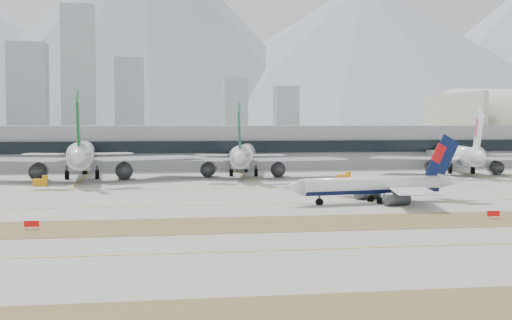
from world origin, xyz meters
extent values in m
plane|color=#A9A79E|center=(0.00, 0.00, 0.00)|extent=(3000.00, 3000.00, 0.00)
cube|color=brown|center=(0.00, -32.00, 0.02)|extent=(360.00, 18.00, 0.06)
cube|color=brown|center=(0.00, -85.00, 0.02)|extent=(360.00, 14.00, 0.06)
cube|color=yellow|center=(0.00, -5.00, 0.03)|extent=(360.00, 0.45, 0.04)
cube|color=yellow|center=(0.00, -55.00, 0.03)|extent=(360.00, 0.45, 0.04)
cube|color=yellow|center=(0.00, 30.00, 0.03)|extent=(360.00, 0.45, 0.04)
cylinder|color=white|center=(27.69, -6.15, 3.59)|extent=(29.98, 7.99, 3.26)
cube|color=black|center=(27.69, -6.15, 2.69)|extent=(29.31, 7.41, 1.47)
cone|color=white|center=(10.71, -8.90, 3.59)|extent=(5.02, 3.95, 3.26)
cone|color=white|center=(45.70, -3.24, 4.00)|extent=(7.07, 4.28, 3.26)
cube|color=white|center=(30.04, 3.39, 3.10)|extent=(14.64, 17.58, 0.20)
cube|color=white|center=(43.79, 0.75, 4.24)|extent=(4.67, 5.39, 0.13)
cylinder|color=#3F4247|center=(28.87, 0.15, 1.31)|extent=(5.30, 3.21, 2.45)
cube|color=#3F4247|center=(28.87, 0.15, 2.28)|extent=(2.08, 0.57, 1.14)
cube|color=white|center=(32.93, -14.47, 3.10)|extent=(10.75, 17.32, 0.20)
cube|color=white|center=(45.15, -7.63, 4.24)|extent=(3.57, 4.96, 0.13)
cylinder|color=#3F4247|center=(30.80, -11.76, 1.31)|extent=(5.30, 3.21, 2.45)
cube|color=#3F4247|center=(30.80, -11.76, 2.28)|extent=(2.08, 0.57, 1.14)
cube|color=#0A1643|center=(43.65, -3.57, 8.55)|extent=(8.00, 1.58, 10.22)
cube|color=red|center=(42.83, -3.70, 9.65)|extent=(3.65, 0.94, 4.38)
cylinder|color=#3F4247|center=(16.50, -7.96, 0.98)|extent=(0.39, 0.39, 1.96)
cylinder|color=black|center=(16.50, -7.96, 0.57)|extent=(1.54, 0.80, 1.47)
cylinder|color=#3F4247|center=(28.85, -8.11, 0.98)|extent=(0.39, 0.39, 1.96)
cylinder|color=black|center=(28.85, -8.11, 0.57)|extent=(1.54, 0.80, 1.47)
cylinder|color=#3F4247|center=(28.17, -3.93, 0.98)|extent=(0.39, 0.39, 1.96)
cylinder|color=black|center=(28.17, -3.93, 0.57)|extent=(1.54, 0.80, 1.47)
cylinder|color=white|center=(-33.98, 66.31, 7.07)|extent=(8.57, 48.84, 6.43)
cube|color=slate|center=(-33.98, 66.31, 5.30)|extent=(7.57, 47.83, 2.89)
cone|color=white|center=(-35.22, 94.29, 7.07)|extent=(6.75, 7.70, 6.43)
cone|color=white|center=(-32.67, 36.63, 7.88)|extent=(6.90, 11.07, 6.43)
cube|color=white|center=(-16.33, 59.95, 6.11)|extent=(33.95, 25.68, 0.39)
cube|color=white|center=(-24.41, 39.03, 8.36)|extent=(10.09, 7.58, 0.26)
cylinder|color=#3F4247|center=(-22.25, 62.90, 2.57)|extent=(5.18, 8.31, 4.82)
cube|color=#3F4247|center=(-22.25, 62.90, 4.50)|extent=(0.63, 3.39, 2.25)
cube|color=white|center=(-51.01, 58.41, 6.11)|extent=(33.81, 23.62, 0.39)
cube|color=white|center=(-41.11, 38.29, 8.36)|extent=(9.93, 6.95, 0.26)
cylinder|color=#3F4247|center=(-45.37, 61.88, 2.57)|extent=(5.18, 8.31, 4.82)
cube|color=#3F4247|center=(-45.37, 61.88, 4.50)|extent=(0.63, 3.39, 2.25)
cube|color=#0B531B|center=(-32.82, 40.01, 15.51)|extent=(1.17, 13.46, 17.24)
cube|color=orange|center=(-32.88, 41.35, 17.39)|extent=(0.97, 6.09, 7.38)
cylinder|color=#3F4247|center=(-34.80, 84.76, 1.93)|extent=(0.77, 0.77, 3.86)
cylinder|color=black|center=(-34.80, 84.76, 1.13)|extent=(1.25, 2.94, 2.89)
cylinder|color=#3F4247|center=(-38.10, 64.77, 1.93)|extent=(0.77, 0.77, 3.86)
cylinder|color=black|center=(-38.10, 64.77, 1.13)|extent=(1.25, 2.94, 2.89)
cylinder|color=#3F4247|center=(-29.75, 65.14, 1.93)|extent=(0.77, 0.77, 3.86)
cylinder|color=black|center=(-29.75, 65.14, 1.13)|extent=(1.25, 2.94, 2.89)
cylinder|color=white|center=(13.17, 69.70, 6.29)|extent=(13.89, 43.52, 5.72)
cube|color=slate|center=(13.17, 69.70, 4.72)|extent=(12.88, 42.51, 2.57)
cone|color=white|center=(17.94, 94.15, 6.29)|extent=(6.88, 7.58, 5.72)
cone|color=white|center=(8.11, 43.77, 7.00)|extent=(7.45, 10.52, 5.72)
cube|color=white|center=(27.11, 60.51, 5.43)|extent=(29.34, 17.57, 0.34)
cube|color=white|center=(15.75, 44.11, 7.43)|extent=(8.46, 5.14, 0.23)
cylinder|color=#3F4247|center=(22.60, 64.30, 2.29)|extent=(5.59, 7.89, 4.29)
cube|color=#3F4247|center=(22.60, 64.30, 4.00)|extent=(1.00, 3.03, 2.00)
cube|color=white|center=(-3.20, 66.42, 5.43)|extent=(29.87, 25.51, 0.34)
cube|color=white|center=(1.16, 46.96, 7.43)|extent=(9.04, 7.56, 0.23)
cylinder|color=#3F4247|center=(2.40, 68.24, 2.29)|extent=(5.59, 7.89, 4.29)
cube|color=#3F4247|center=(2.40, 68.24, 4.00)|extent=(1.00, 3.03, 2.00)
cube|color=#12513C|center=(8.69, 46.72, 13.79)|extent=(2.79, 11.83, 15.34)
cube|color=#B6BEC0|center=(8.92, 47.89, 15.46)|extent=(1.65, 5.41, 6.56)
cylinder|color=#3F4247|center=(16.31, 85.82, 1.72)|extent=(0.69, 0.69, 3.43)
cylinder|color=black|center=(16.31, 85.82, 1.00)|extent=(1.47, 2.72, 2.57)
cylinder|color=#3F4247|center=(9.29, 69.23, 1.72)|extent=(0.69, 0.69, 3.43)
cylinder|color=black|center=(9.29, 69.23, 1.00)|extent=(1.47, 2.72, 2.57)
cylinder|color=#3F4247|center=(16.59, 67.81, 1.72)|extent=(0.69, 0.69, 3.43)
cylinder|color=black|center=(16.59, 67.81, 1.00)|extent=(1.47, 2.72, 2.57)
cylinder|color=white|center=(82.43, 69.18, 5.97)|extent=(14.67, 41.17, 5.42)
cube|color=slate|center=(82.43, 69.18, 4.48)|extent=(13.69, 40.18, 2.44)
cone|color=white|center=(87.84, 92.19, 5.97)|extent=(6.71, 7.34, 5.42)
cone|color=white|center=(76.70, 44.78, 6.65)|extent=(7.37, 10.11, 5.42)
cube|color=white|center=(83.95, 44.83, 7.05)|extent=(7.90, 4.61, 0.22)
cylinder|color=#3F4247|center=(91.18, 63.72, 2.17)|extent=(5.53, 7.59, 4.07)
cube|color=#3F4247|center=(91.18, 63.72, 3.80)|extent=(1.05, 2.87, 1.90)
cube|color=white|center=(66.80, 66.67, 5.15)|extent=(28.16, 24.77, 0.33)
cube|color=white|center=(70.22, 48.06, 7.05)|extent=(8.56, 7.35, 0.22)
cylinder|color=#3F4247|center=(72.17, 68.19, 2.17)|extent=(5.53, 7.59, 4.07)
cube|color=#3F4247|center=(72.17, 68.19, 3.80)|extent=(1.05, 2.87, 1.90)
cube|color=white|center=(77.35, 47.55, 13.09)|extent=(3.07, 11.15, 14.55)
cube|color=#C44573|center=(77.61, 48.66, 14.67)|extent=(1.75, 5.12, 6.23)
cylinder|color=#3F4247|center=(86.00, 84.35, 1.63)|extent=(0.65, 0.65, 3.25)
cylinder|color=black|center=(86.00, 84.35, 0.95)|extent=(1.48, 2.59, 2.44)
cylinder|color=#3F4247|center=(78.74, 68.88, 1.63)|extent=(0.65, 0.65, 3.25)
cylinder|color=black|center=(78.74, 68.88, 0.95)|extent=(1.48, 2.59, 2.44)
cylinder|color=#3F4247|center=(85.60, 67.26, 1.63)|extent=(0.65, 0.65, 3.25)
cylinder|color=black|center=(85.60, 67.26, 0.95)|extent=(1.48, 2.59, 2.44)
cube|color=gray|center=(0.00, 115.00, 7.50)|extent=(280.00, 42.00, 15.00)
cube|color=black|center=(0.00, 93.50, 7.95)|extent=(280.00, 1.20, 4.00)
cube|color=beige|center=(110.00, 135.00, 14.10)|extent=(2.00, 57.00, 27.90)
cube|color=red|center=(-34.03, -32.00, 0.90)|extent=(2.20, 0.15, 0.90)
cylinder|color=orange|center=(-34.83, -32.00, 0.25)|extent=(0.10, 0.10, 0.50)
cylinder|color=orange|center=(-33.23, -32.00, 0.25)|extent=(0.10, 0.10, 0.50)
cube|color=red|center=(40.11, -32.00, 0.90)|extent=(2.20, 0.15, 0.90)
cylinder|color=orange|center=(39.31, -32.00, 0.25)|extent=(0.10, 0.10, 0.50)
cylinder|color=orange|center=(40.91, -32.00, 0.25)|extent=(0.10, 0.10, 0.50)
cube|color=orange|center=(37.38, 46.18, 0.90)|extent=(3.50, 2.00, 1.80)
cube|color=orange|center=(38.58, 46.18, 2.10)|extent=(1.20, 1.80, 1.00)
cylinder|color=black|center=(36.18, 45.38, 0.35)|extent=(0.70, 0.30, 0.70)
cylinder|color=black|center=(36.18, 46.98, 0.35)|extent=(0.70, 0.30, 0.70)
cylinder|color=black|center=(38.58, 45.38, 0.35)|extent=(0.70, 0.30, 0.70)
cylinder|color=black|center=(38.58, 46.98, 0.35)|extent=(0.70, 0.30, 0.70)
cube|color=orange|center=(-42.73, 44.25, 0.90)|extent=(3.50, 2.00, 1.80)
cube|color=orange|center=(-41.53, 44.25, 2.10)|extent=(1.20, 1.80, 1.00)
cylinder|color=black|center=(-43.93, 43.45, 0.35)|extent=(0.70, 0.30, 0.70)
cylinder|color=black|center=(-43.93, 45.05, 0.35)|extent=(0.70, 0.30, 0.70)
cylinder|color=black|center=(-41.53, 43.45, 0.35)|extent=(0.70, 0.30, 0.70)
cylinder|color=black|center=(-41.53, 45.05, 0.35)|extent=(0.70, 0.30, 0.70)
cube|color=#8D97A0|center=(-105.00, 455.00, 40.00)|extent=(30.00, 27.00, 80.00)
cube|color=#8D97A0|center=(-65.00, 450.00, 55.00)|extent=(26.00, 23.40, 110.00)
cube|color=#8D97A0|center=(-25.00, 465.00, 35.00)|extent=(24.00, 21.60, 70.00)
cube|color=#8D97A0|center=(65.00, 470.00, 27.50)|extent=(20.00, 18.00, 55.00)
cube|color=#8D97A0|center=(110.00, 470.00, 24.00)|extent=(20.00, 18.00, 48.00)
cone|color=#9EA8B7|center=(0.00, 1400.00, 211.50)|extent=(900.00, 900.00, 470.00)
cone|color=#9EA8B7|center=(480.00, 1390.00, 157.50)|extent=(1120.00, 1120.00, 350.00)
camera|label=1|loc=(-18.21, -141.81, 15.99)|focal=50.00mm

